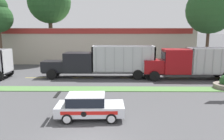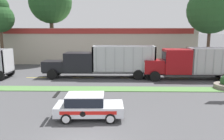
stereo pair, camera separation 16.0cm
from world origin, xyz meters
name	(u,v)px [view 2 (the right image)]	position (x,y,z in m)	size (l,w,h in m)	color
grass_verge	(98,89)	(0.00, 10.04, 0.03)	(120.00, 1.67, 0.06)	#517F42
centre_line_3	(37,78)	(-7.47, 14.88, 0.00)	(2.40, 0.14, 0.01)	yellow
centre_line_4	(84,78)	(-2.07, 14.88, 0.00)	(2.40, 0.14, 0.01)	yellow
centre_line_5	(131,78)	(3.33, 14.88, 0.00)	(2.40, 0.14, 0.01)	yellow
centre_line_6	(179,78)	(8.73, 14.88, 0.00)	(2.40, 0.14, 0.01)	yellow
dump_truck_mid	(188,64)	(9.54, 14.44, 1.68)	(11.89, 2.64, 3.47)	black
dump_truck_trail	(91,64)	(-1.20, 15.17, 1.60)	(12.67, 2.60, 3.61)	black
rally_car	(88,106)	(-0.07, 3.36, 0.78)	(4.16, 1.98, 1.55)	silver
store_building_backdrop	(100,44)	(-1.25, 30.58, 2.83)	(30.88, 12.10, 5.65)	#BCB29E
tree_behind_left	(211,5)	(13.72, 19.66, 8.49)	(6.04, 6.04, 12.42)	brown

